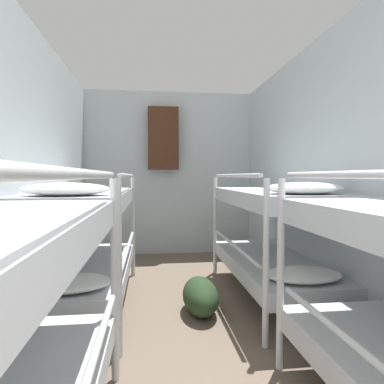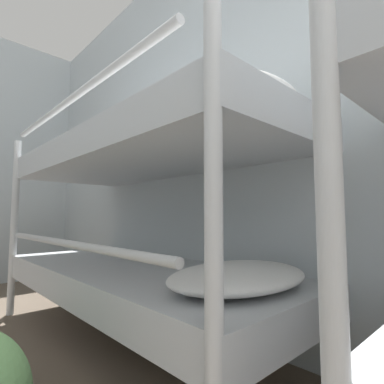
% 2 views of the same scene
% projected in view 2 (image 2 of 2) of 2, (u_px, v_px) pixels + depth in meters
% --- Properties ---
extents(wall_right, '(0.06, 5.66, 2.41)m').
position_uv_depth(wall_right, '(308.00, 89.00, 1.34)').
color(wall_right, silver).
rests_on(wall_right, ground_plane).
extents(bunk_stack_right_far, '(0.76, 1.85, 1.19)m').
position_uv_depth(bunk_stack_right_far, '(142.00, 214.00, 1.53)').
color(bunk_stack_right_far, silver).
rests_on(bunk_stack_right_far, ground_plane).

